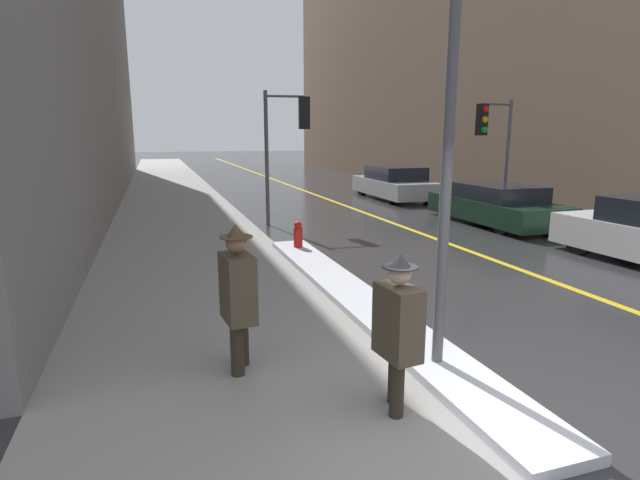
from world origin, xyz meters
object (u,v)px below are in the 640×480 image
object	(u,v)px
pedestrian_in_fedora	(238,293)
fire_hydrant	(298,237)
pedestrian_nearside	(398,327)
parked_car_silver	(394,183)
lamp_post	(452,66)
parked_car_dark_green	(496,205)
traffic_light_far	(492,134)
traffic_light_near	(290,129)

from	to	relation	value
pedestrian_in_fedora	fire_hydrant	distance (m)	5.83
pedestrian_nearside	parked_car_silver	world-z (taller)	pedestrian_nearside
lamp_post	parked_car_dark_green	distance (m)	10.47
traffic_light_far	pedestrian_nearside	distance (m)	11.76
traffic_light_far	parked_car_dark_green	distance (m)	2.13
pedestrian_in_fedora	traffic_light_near	bearing A→B (deg)	155.40
traffic_light_near	parked_car_silver	world-z (taller)	traffic_light_near
traffic_light_near	pedestrian_nearside	world-z (taller)	traffic_light_near
fire_hydrant	traffic_light_far	bearing A→B (deg)	18.29
lamp_post	traffic_light_far	world-z (taller)	lamp_post
parked_car_silver	pedestrian_in_fedora	bearing A→B (deg)	148.83
pedestrian_nearside	fire_hydrant	world-z (taller)	pedestrian_nearside
parked_car_dark_green	fire_hydrant	xyz separation A→B (m)	(-6.50, -1.62, -0.22)
pedestrian_in_fedora	parked_car_silver	size ratio (longest dim) A/B	0.35
lamp_post	parked_car_silver	size ratio (longest dim) A/B	1.15
lamp_post	fire_hydrant	bearing A→B (deg)	89.05
parked_car_dark_green	fire_hydrant	bearing A→B (deg)	104.87
parked_car_dark_green	parked_car_silver	distance (m)	6.43
traffic_light_far	pedestrian_nearside	bearing A→B (deg)	42.36
parked_car_silver	fire_hydrant	size ratio (longest dim) A/B	6.86
traffic_light_far	parked_car_dark_green	world-z (taller)	traffic_light_far
traffic_light_near	parked_car_dark_green	xyz separation A→B (m)	(5.73, -1.90, -2.18)
traffic_light_near	traffic_light_far	distance (m)	6.00
traffic_light_far	parked_car_silver	size ratio (longest dim) A/B	0.75
pedestrian_in_fedora	parked_car_dark_green	world-z (taller)	pedestrian_in_fedora
traffic_light_near	fire_hydrant	size ratio (longest dim) A/B	5.42
pedestrian_nearside	parked_car_silver	bearing A→B (deg)	147.36
traffic_light_near	fire_hydrant	world-z (taller)	traffic_light_near
pedestrian_in_fedora	parked_car_dark_green	size ratio (longest dim) A/B	0.36
traffic_light_far	parked_car_silver	world-z (taller)	traffic_light_far
pedestrian_in_fedora	fire_hydrant	bearing A→B (deg)	151.63
lamp_post	traffic_light_far	distance (m)	10.65
parked_car_dark_green	parked_car_silver	world-z (taller)	parked_car_silver
pedestrian_nearside	parked_car_dark_green	xyz separation A→B (m)	(7.42, 8.28, -0.29)
parked_car_silver	traffic_light_near	bearing A→B (deg)	130.25
pedestrian_nearside	fire_hydrant	xyz separation A→B (m)	(0.92, 6.66, -0.50)
traffic_light_near	parked_car_silver	xyz separation A→B (m)	(5.63, 4.52, -2.11)
traffic_light_far	fire_hydrant	bearing A→B (deg)	11.08
traffic_light_far	fire_hydrant	distance (m)	7.33
lamp_post	pedestrian_nearside	bearing A→B (deg)	-143.40
traffic_light_near	parked_car_silver	distance (m)	7.52
pedestrian_in_fedora	parked_car_dark_green	distance (m)	11.16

